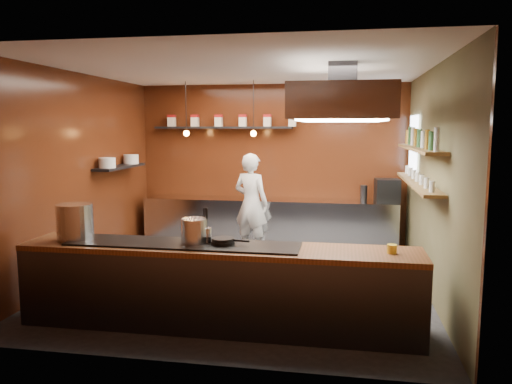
% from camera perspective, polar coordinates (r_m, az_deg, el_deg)
% --- Properties ---
extents(floor, '(5.00, 5.00, 0.00)m').
position_cam_1_polar(floor, '(7.25, -1.13, -10.32)').
color(floor, black).
rests_on(floor, ground).
extents(back_wall, '(5.00, 0.00, 5.00)m').
position_cam_1_polar(back_wall, '(9.40, 1.79, 3.10)').
color(back_wall, '#38160A').
rests_on(back_wall, ground).
extents(left_wall, '(0.00, 5.00, 5.00)m').
position_cam_1_polar(left_wall, '(7.82, -19.45, 1.79)').
color(left_wall, '#38160A').
rests_on(left_wall, ground).
extents(right_wall, '(0.00, 5.00, 5.00)m').
position_cam_1_polar(right_wall, '(6.91, 19.63, 1.09)').
color(right_wall, '#494829').
rests_on(right_wall, ground).
extents(ceiling, '(5.00, 5.00, 0.00)m').
position_cam_1_polar(ceiling, '(6.95, -1.19, 13.95)').
color(ceiling, silver).
rests_on(ceiling, back_wall).
extents(window_pane, '(0.00, 1.00, 1.00)m').
position_cam_1_polar(window_pane, '(8.55, 17.53, 5.01)').
color(window_pane, white).
rests_on(window_pane, right_wall).
extents(prep_counter, '(4.60, 0.65, 0.90)m').
position_cam_1_polar(prep_counter, '(9.22, 1.47, -3.58)').
color(prep_counter, silver).
rests_on(prep_counter, floor).
extents(pass_counter, '(4.40, 0.72, 0.94)m').
position_cam_1_polar(pass_counter, '(5.62, -4.37, -10.68)').
color(pass_counter, '#38383D').
rests_on(pass_counter, floor).
extents(tin_shelf, '(2.60, 0.26, 0.04)m').
position_cam_1_polar(tin_shelf, '(9.40, -3.80, 7.36)').
color(tin_shelf, black).
rests_on(tin_shelf, back_wall).
extents(plate_shelf, '(0.30, 1.40, 0.04)m').
position_cam_1_polar(plate_shelf, '(8.63, -15.29, 2.78)').
color(plate_shelf, black).
rests_on(plate_shelf, left_wall).
extents(bottle_shelf_upper, '(0.26, 2.80, 0.04)m').
position_cam_1_polar(bottle_shelf_upper, '(7.15, 18.11, 4.73)').
color(bottle_shelf_upper, brown).
rests_on(bottle_shelf_upper, right_wall).
extents(bottle_shelf_lower, '(0.26, 2.80, 0.04)m').
position_cam_1_polar(bottle_shelf_lower, '(7.19, 17.96, 0.99)').
color(bottle_shelf_lower, brown).
rests_on(bottle_shelf_lower, right_wall).
extents(extractor_hood, '(1.20, 2.00, 0.72)m').
position_cam_1_polar(extractor_hood, '(6.38, 9.81, 9.96)').
color(extractor_hood, '#38383D').
rests_on(extractor_hood, ceiling).
extents(pendant_left, '(0.10, 0.10, 0.95)m').
position_cam_1_polar(pendant_left, '(8.91, -7.96, 6.99)').
color(pendant_left, black).
rests_on(pendant_left, ceiling).
extents(pendant_right, '(0.10, 0.10, 0.95)m').
position_cam_1_polar(pendant_right, '(8.61, -0.29, 7.04)').
color(pendant_right, black).
rests_on(pendant_right, ceiling).
extents(storage_tins, '(2.43, 0.13, 0.22)m').
position_cam_1_polar(storage_tins, '(9.37, -2.90, 8.17)').
color(storage_tins, beige).
rests_on(storage_tins, tin_shelf).
extents(plate_stacks, '(0.26, 1.16, 0.16)m').
position_cam_1_polar(plate_stacks, '(8.62, -15.31, 3.44)').
color(plate_stacks, white).
rests_on(plate_stacks, plate_shelf).
extents(bottles, '(0.06, 2.66, 0.24)m').
position_cam_1_polar(bottles, '(7.15, 18.16, 5.85)').
color(bottles, silver).
rests_on(bottles, bottle_shelf_upper).
extents(wine_glasses, '(0.07, 2.37, 0.13)m').
position_cam_1_polar(wine_glasses, '(7.18, 17.99, 1.66)').
color(wine_glasses, silver).
rests_on(wine_glasses, bottle_shelf_lower).
extents(stockpot_large, '(0.52, 0.52, 0.40)m').
position_cam_1_polar(stockpot_large, '(6.10, -19.99, -3.15)').
color(stockpot_large, '#B8BBC0').
rests_on(stockpot_large, pass_counter).
extents(stockpot_small, '(0.35, 0.35, 0.27)m').
position_cam_1_polar(stockpot_small, '(5.56, -7.05, -4.42)').
color(stockpot_small, silver).
rests_on(stockpot_small, pass_counter).
extents(utensil_crock, '(0.15, 0.15, 0.17)m').
position_cam_1_polar(utensil_crock, '(5.57, -5.76, -4.93)').
color(utensil_crock, silver).
rests_on(utensil_crock, pass_counter).
extents(frying_pan, '(0.43, 0.27, 0.07)m').
position_cam_1_polar(frying_pan, '(5.50, -3.73, -5.61)').
color(frying_pan, black).
rests_on(frying_pan, pass_counter).
extents(butter_jar, '(0.10, 0.10, 0.09)m').
position_cam_1_polar(butter_jar, '(5.36, 15.27, -6.29)').
color(butter_jar, yellow).
rests_on(butter_jar, pass_counter).
extents(espresso_machine, '(0.44, 0.42, 0.41)m').
position_cam_1_polar(espresso_machine, '(9.05, 14.76, 0.16)').
color(espresso_machine, black).
rests_on(espresso_machine, prep_counter).
extents(chef, '(0.75, 0.62, 1.76)m').
position_cam_1_polar(chef, '(8.73, -0.56, -1.33)').
color(chef, silver).
rests_on(chef, floor).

